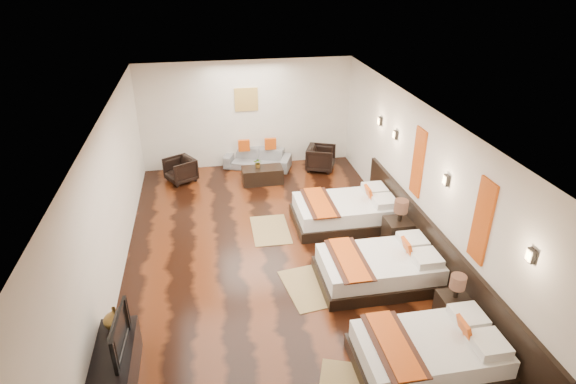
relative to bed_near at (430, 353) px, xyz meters
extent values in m
cube|color=black|center=(-1.70, 2.83, -0.26)|extent=(5.50, 9.50, 0.01)
cube|color=white|center=(-1.70, 2.83, 2.54)|extent=(5.50, 9.50, 0.01)
cube|color=silver|center=(-1.70, 7.58, 1.14)|extent=(5.50, 0.01, 2.80)
cube|color=silver|center=(-4.45, 2.83, 1.14)|extent=(0.01, 9.50, 2.80)
cube|color=silver|center=(1.05, 2.83, 1.14)|extent=(0.01, 9.50, 2.80)
cube|color=black|center=(1.01, 2.03, 0.19)|extent=(0.08, 6.60, 0.90)
cube|color=black|center=(-0.03, 0.00, -0.16)|extent=(2.00, 1.24, 0.21)
cube|color=white|center=(-0.03, 0.00, 0.09)|extent=(1.91, 1.15, 0.29)
cube|color=#C3480D|center=(0.45, 0.00, 0.35)|extent=(0.15, 0.31, 0.31)
cube|color=#38190F|center=(-0.55, 0.00, 0.24)|extent=(0.53, 1.26, 0.02)
cube|color=#C3480D|center=(-0.55, 0.00, 0.26)|extent=(0.36, 1.26, 0.02)
cube|color=black|center=(-0.03, 1.98, -0.15)|extent=(2.07, 1.28, 0.22)
cube|color=white|center=(-0.03, 1.98, 0.10)|extent=(1.98, 1.19, 0.30)
cube|color=#C3480D|center=(0.47, 1.98, 0.37)|extent=(0.15, 0.32, 0.32)
cube|color=#38190F|center=(-0.57, 1.98, 0.26)|extent=(0.54, 1.30, 0.02)
cube|color=#C3480D|center=(-0.57, 1.98, 0.28)|extent=(0.38, 1.30, 0.02)
cube|color=black|center=(-0.03, 4.03, -0.15)|extent=(2.14, 1.32, 0.22)
cube|color=white|center=(-0.03, 4.03, 0.11)|extent=(2.04, 1.22, 0.31)
cube|color=#C3480D|center=(0.48, 4.03, 0.39)|extent=(0.16, 0.33, 0.33)
cube|color=#38190F|center=(-0.59, 4.03, 0.28)|extent=(0.56, 1.34, 0.02)
cube|color=#C3480D|center=(-0.59, 4.03, 0.29)|extent=(0.39, 1.34, 0.02)
cube|color=black|center=(0.75, 0.79, -0.02)|extent=(0.44, 0.44, 0.49)
cylinder|color=black|center=(0.75, 0.79, 0.33)|extent=(0.08, 0.08, 0.20)
cylinder|color=#3F2619|center=(0.75, 0.79, 0.50)|extent=(0.24, 0.24, 0.22)
cube|color=black|center=(0.75, 3.01, 0.02)|extent=(0.50, 0.50, 0.56)
cylinder|color=black|center=(0.75, 3.01, 0.41)|extent=(0.09, 0.09, 0.22)
cylinder|color=#3F2619|center=(0.75, 3.01, 0.61)|extent=(0.27, 0.27, 0.25)
cube|color=olive|center=(-1.25, 2.01, -0.26)|extent=(0.92, 1.30, 0.01)
cube|color=olive|center=(-1.62, 4.01, -0.26)|extent=(0.77, 1.21, 0.01)
cube|color=black|center=(-4.20, 0.26, 0.01)|extent=(0.50, 1.80, 0.55)
imported|color=black|center=(-4.15, 0.52, 0.55)|extent=(0.17, 0.90, 0.52)
imported|color=brown|center=(-4.20, 0.95, 0.46)|extent=(0.38, 0.38, 0.34)
imported|color=slate|center=(-1.48, 7.28, -0.01)|extent=(1.86, 1.26, 0.51)
imported|color=black|center=(-3.49, 6.79, 0.04)|extent=(0.90, 0.90, 0.61)
imported|color=black|center=(0.15, 6.85, 0.06)|extent=(0.92, 0.91, 0.65)
cube|color=black|center=(-1.48, 6.33, -0.06)|extent=(1.01, 0.51, 0.40)
imported|color=#27591D|center=(-1.57, 6.38, 0.26)|extent=(0.26, 0.24, 0.25)
cube|color=#D86014|center=(1.03, 0.93, 1.44)|extent=(0.04, 0.40, 1.30)
cube|color=#D86014|center=(1.03, 3.13, 1.44)|extent=(0.04, 0.40, 1.30)
cube|color=black|center=(1.01, -0.17, 1.59)|extent=(0.06, 0.12, 0.18)
cube|color=#FFD18C|center=(0.98, -0.17, 1.59)|extent=(0.02, 0.10, 0.14)
cube|color=black|center=(1.01, 2.03, 1.59)|extent=(0.06, 0.12, 0.18)
cube|color=#FFD18C|center=(0.98, 2.03, 1.59)|extent=(0.02, 0.10, 0.14)
cube|color=black|center=(1.01, 4.23, 1.59)|extent=(0.06, 0.12, 0.18)
cube|color=#FFD18C|center=(0.98, 4.23, 1.59)|extent=(0.02, 0.10, 0.14)
cube|color=black|center=(1.01, 5.13, 1.59)|extent=(0.06, 0.12, 0.18)
cube|color=#FFD18C|center=(0.98, 5.13, 1.59)|extent=(0.02, 0.10, 0.14)
cube|color=#AD873F|center=(-1.70, 7.56, 1.54)|extent=(0.60, 0.04, 0.60)
camera|label=1|loc=(-2.78, -4.41, 4.89)|focal=29.70mm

